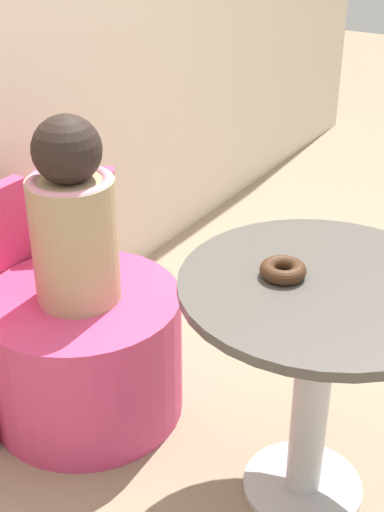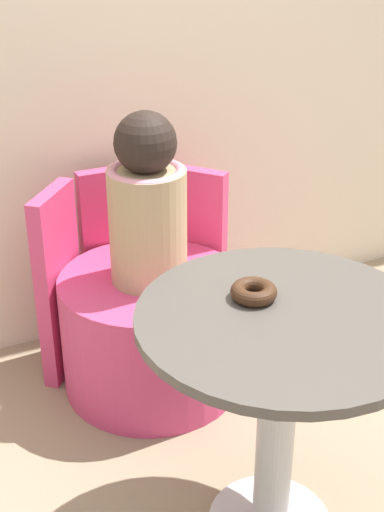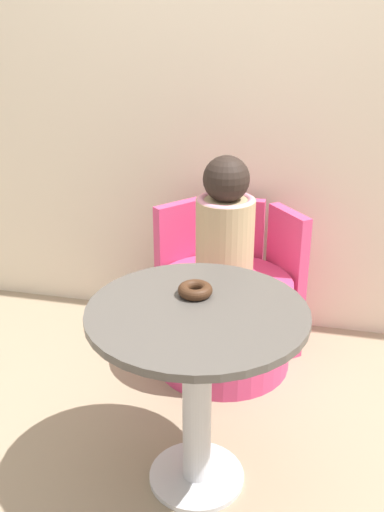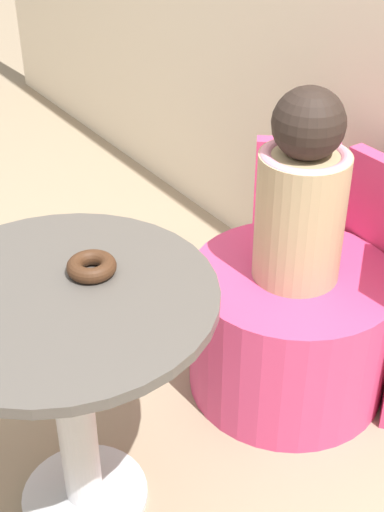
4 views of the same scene
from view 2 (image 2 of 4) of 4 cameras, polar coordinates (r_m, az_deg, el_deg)
name	(u,v)px [view 2 (image 2 of 4)]	position (r m, az deg, el deg)	size (l,w,h in m)	color
round_table	(279,375)	(1.70, 7.01, -9.46)	(0.67, 0.67, 0.65)	silver
tub_chair	(151,331)	(2.36, -3.29, -6.04)	(0.59, 0.59, 0.40)	#D13D70
booth_backrest	(124,265)	(2.50, -5.45, -0.73)	(0.69, 0.25, 0.66)	#D13D70
child_figure	(147,205)	(2.15, -3.60, 4.10)	(0.24, 0.24, 0.54)	tan
donut	(254,292)	(1.65, 4.96, -2.86)	(0.11, 0.11, 0.04)	#3D2314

